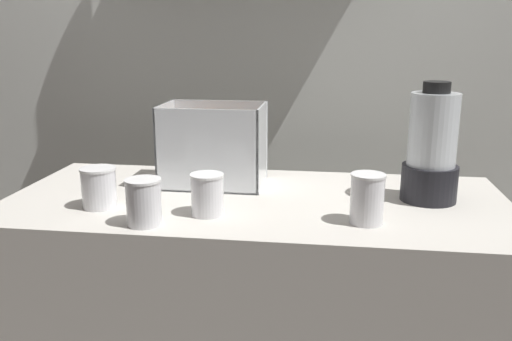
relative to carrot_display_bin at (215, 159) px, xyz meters
name	(u,v)px	position (x,y,z in m)	size (l,w,h in m)	color
counter	(256,340)	(0.14, -0.13, -0.53)	(1.40, 0.64, 0.90)	beige
back_wall_unit	(281,54)	(0.14, 0.64, 0.29)	(2.60, 0.24, 2.50)	silver
carrot_display_bin	(215,159)	(0.00, 0.00, 0.00)	(0.30, 0.21, 0.24)	white
blender_pitcher	(432,151)	(0.62, -0.08, 0.06)	(0.15, 0.15, 0.33)	black
juice_cup_beet_far_left	(99,189)	(-0.26, -0.26, -0.03)	(0.09, 0.09, 0.11)	white
juice_cup_orange_left	(144,204)	(-0.09, -0.38, -0.02)	(0.09, 0.09, 0.11)	white
juice_cup_pomegranate_middle	(207,197)	(0.04, -0.28, -0.03)	(0.09, 0.09, 0.11)	white
juice_cup_pomegranate_right	(367,202)	(0.44, -0.29, -0.02)	(0.08, 0.08, 0.12)	white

